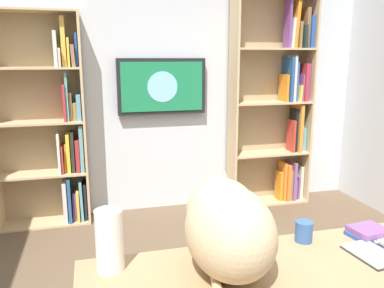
{
  "coord_description": "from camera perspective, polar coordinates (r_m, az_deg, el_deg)",
  "views": [
    {
      "loc": [
        0.69,
        1.78,
        1.59
      ],
      "look_at": [
        -0.03,
        -1.01,
        0.95
      ],
      "focal_mm": 36.51,
      "sensor_mm": 36.0,
      "label": 1
    }
  ],
  "objects": [
    {
      "name": "wall_back",
      "position": [
        4.08,
        -4.81,
        9.04
      ],
      "size": [
        4.52,
        0.06,
        2.7
      ],
      "primitive_type": "cube",
      "color": "silver",
      "rests_on": "ground"
    },
    {
      "name": "bookshelf_left",
      "position": [
        4.35,
        12.7,
        5.58
      ],
      "size": [
        0.89,
        0.28,
        2.25
      ],
      "color": "tan",
      "rests_on": "ground"
    },
    {
      "name": "bookshelf_right",
      "position": [
        3.92,
        -19.8,
        2.02
      ],
      "size": [
        0.84,
        0.28,
        2.01
      ],
      "color": "tan",
      "rests_on": "ground"
    },
    {
      "name": "wall_mounted_tv",
      "position": [
        4.0,
        -4.42,
        8.37
      ],
      "size": [
        0.9,
        0.07,
        0.56
      ],
      "color": "black"
    },
    {
      "name": "cat",
      "position": [
        1.56,
        5.13,
        -11.73
      ],
      "size": [
        0.34,
        0.6,
        0.37
      ],
      "color": "#D1B284",
      "rests_on": "desk"
    },
    {
      "name": "paper_towel_roll",
      "position": [
        1.62,
        -11.96,
        -13.59
      ],
      "size": [
        0.11,
        0.11,
        0.25
      ],
      "primitive_type": "cylinder",
      "color": "white",
      "rests_on": "desk"
    },
    {
      "name": "coffee_mug",
      "position": [
        1.91,
        16.02,
        -12.18
      ],
      "size": [
        0.08,
        0.08,
        0.1
      ],
      "primitive_type": "cylinder",
      "color": "#335999",
      "rests_on": "desk"
    },
    {
      "name": "desk_book_stack",
      "position": [
        2.07,
        24.35,
        -11.67
      ],
      "size": [
        0.19,
        0.16,
        0.04
      ],
      "color": "#2D4C93",
      "rests_on": "desk"
    }
  ]
}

